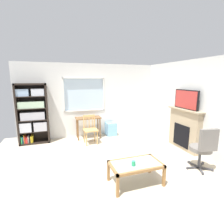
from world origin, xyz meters
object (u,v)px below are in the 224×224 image
at_px(wooden_chair, 90,129).
at_px(sippy_cup, 133,163).
at_px(fireplace, 184,129).
at_px(tv, 186,99).
at_px(desk_under_window, 88,121).
at_px(coffee_table, 136,166).
at_px(plastic_drawer_unit, 111,129).
at_px(bookshelf, 33,114).
at_px(office_chair, 203,147).

relative_size(wooden_chair, sippy_cup, 10.00).
bearing_deg(fireplace, sippy_cup, -151.89).
distance_m(wooden_chair, tv, 2.97).
distance_m(desk_under_window, coffee_table, 2.94).
xyz_separation_m(desk_under_window, plastic_drawer_unit, (0.83, 0.05, -0.36)).
height_order(fireplace, coffee_table, fireplace).
bearing_deg(bookshelf, plastic_drawer_unit, -1.27).
bearing_deg(wooden_chair, fireplace, -27.62).
distance_m(bookshelf, fireplace, 4.62).
xyz_separation_m(plastic_drawer_unit, office_chair, (1.15, -3.00, 0.32)).
distance_m(plastic_drawer_unit, sippy_cup, 3.09).
xyz_separation_m(tv, sippy_cup, (-2.16, -1.16, -0.99)).
height_order(bookshelf, tv, bookshelf).
bearing_deg(coffee_table, bookshelf, 124.67).
bearing_deg(plastic_drawer_unit, bookshelf, 178.73).
relative_size(bookshelf, wooden_chair, 2.10).
relative_size(bookshelf, tv, 2.20).
distance_m(bookshelf, coffee_table, 3.72).
bearing_deg(wooden_chair, office_chair, -50.28).
xyz_separation_m(bookshelf, coffee_table, (2.09, -3.02, -0.59)).
bearing_deg(bookshelf, wooden_chair, -20.18).
xyz_separation_m(bookshelf, sippy_cup, (2.00, -3.09, -0.48)).
height_order(plastic_drawer_unit, fireplace, fireplace).
bearing_deg(office_chair, sippy_cup, -178.91).
bearing_deg(plastic_drawer_unit, sippy_cup, -100.44).
height_order(wooden_chair, sippy_cup, wooden_chair).
height_order(fireplace, sippy_cup, fireplace).
height_order(bookshelf, office_chair, bookshelf).
bearing_deg(office_chair, fireplace, 67.42).
distance_m(tv, coffee_table, 2.59).
xyz_separation_m(wooden_chair, sippy_cup, (0.31, -2.47, 0.01)).
relative_size(desk_under_window, sippy_cup, 9.44).
bearing_deg(coffee_table, office_chair, -1.30).
relative_size(office_chair, sippy_cup, 11.11).
xyz_separation_m(plastic_drawer_unit, fireplace, (1.62, -1.87, 0.36)).
distance_m(wooden_chair, plastic_drawer_unit, 1.07).
height_order(wooden_chair, office_chair, office_chair).
relative_size(plastic_drawer_unit, office_chair, 0.46).
bearing_deg(tv, plastic_drawer_unit, 130.59).
bearing_deg(tv, desk_under_window, 143.25).
distance_m(plastic_drawer_unit, tv, 2.75).
xyz_separation_m(wooden_chair, office_chair, (2.02, -2.43, 0.09)).
bearing_deg(tv, coffee_table, -152.22).
bearing_deg(sippy_cup, bookshelf, 123.00).
distance_m(office_chair, coffee_table, 1.64).
relative_size(desk_under_window, coffee_table, 0.85).
relative_size(plastic_drawer_unit, fireplace, 0.39).
bearing_deg(sippy_cup, plastic_drawer_unit, 79.56).
relative_size(bookshelf, plastic_drawer_unit, 4.08).
xyz_separation_m(office_chair, coffee_table, (-1.62, 0.04, -0.19)).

